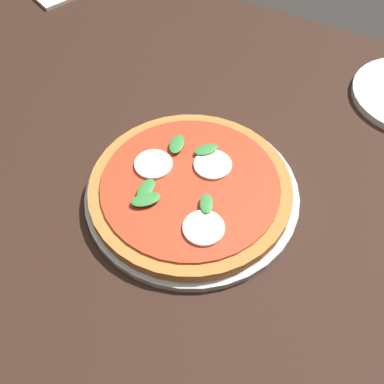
{
  "coord_description": "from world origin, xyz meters",
  "views": [
    {
      "loc": [
        -0.14,
        0.4,
        1.4
      ],
      "look_at": [
        0.08,
        -0.01,
        0.79
      ],
      "focal_mm": 44.83,
      "sensor_mm": 36.0,
      "label": 1
    }
  ],
  "objects": [
    {
      "name": "ground_plane",
      "position": [
        0.0,
        0.0,
        0.0
      ],
      "size": [
        6.0,
        6.0,
        0.0
      ],
      "primitive_type": "plane",
      "color": "#2D2B28"
    },
    {
      "name": "dining_table",
      "position": [
        0.0,
        0.0,
        0.7
      ],
      "size": [
        1.6,
        1.15,
        0.78
      ],
      "color": "black",
      "rests_on": "ground_plane"
    },
    {
      "name": "serving_tray",
      "position": [
        0.08,
        -0.01,
        0.79
      ],
      "size": [
        0.34,
        0.34,
        0.01
      ],
      "primitive_type": "cylinder",
      "color": "#B2B2B7",
      "rests_on": "dining_table"
    },
    {
      "name": "pizza",
      "position": [
        0.08,
        -0.01,
        0.8
      ],
      "size": [
        0.32,
        0.32,
        0.03
      ],
      "color": "#B27033",
      "rests_on": "serving_tray"
    }
  ]
}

